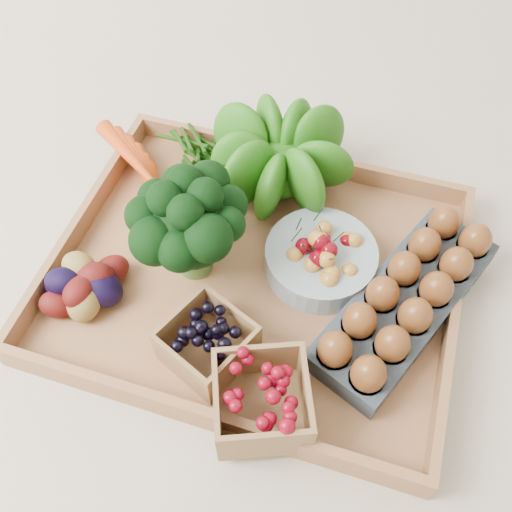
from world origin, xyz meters
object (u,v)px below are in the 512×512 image
(tray, at_px, (256,277))
(broccoli, at_px, (192,240))
(egg_carton, at_px, (404,304))
(cherry_bowl, at_px, (320,259))

(tray, xyz_separation_m, broccoli, (-0.09, -0.01, 0.07))
(egg_carton, bearing_deg, broccoli, -153.46)
(broccoli, bearing_deg, tray, 8.32)
(tray, height_order, egg_carton, egg_carton)
(tray, bearing_deg, egg_carton, 0.97)
(broccoli, bearing_deg, cherry_bowl, 16.58)
(cherry_bowl, relative_size, egg_carton, 0.51)
(broccoli, relative_size, egg_carton, 0.52)
(tray, height_order, broccoli, broccoli)
(cherry_bowl, height_order, egg_carton, cherry_bowl)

